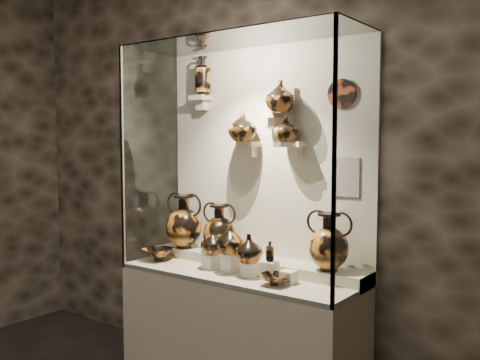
% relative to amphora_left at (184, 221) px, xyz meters
% --- Properties ---
extents(wall_back, '(5.00, 0.02, 3.20)m').
position_rel_amphora_left_xyz_m(wall_back, '(0.62, 0.19, 0.49)').
color(wall_back, '#2B241B').
rests_on(wall_back, ground).
extents(plinth, '(1.70, 0.60, 0.80)m').
position_rel_amphora_left_xyz_m(plinth, '(0.62, -0.13, -0.71)').
color(plinth, beige).
rests_on(plinth, floor).
extents(front_tier, '(1.68, 0.58, 0.03)m').
position_rel_amphora_left_xyz_m(front_tier, '(0.62, -0.13, -0.29)').
color(front_tier, beige).
rests_on(front_tier, plinth).
extents(rear_tier, '(1.70, 0.25, 0.10)m').
position_rel_amphora_left_xyz_m(rear_tier, '(0.62, 0.05, -0.26)').
color(rear_tier, beige).
rests_on(rear_tier, plinth).
extents(back_panel, '(1.70, 0.03, 1.60)m').
position_rel_amphora_left_xyz_m(back_panel, '(0.62, 0.19, 0.49)').
color(back_panel, beige).
rests_on(back_panel, plinth).
extents(glass_front, '(1.70, 0.01, 1.60)m').
position_rel_amphora_left_xyz_m(glass_front, '(0.62, -0.42, 0.49)').
color(glass_front, white).
rests_on(glass_front, plinth).
extents(glass_left, '(0.01, 0.60, 1.60)m').
position_rel_amphora_left_xyz_m(glass_left, '(-0.22, -0.13, 0.49)').
color(glass_left, white).
rests_on(glass_left, plinth).
extents(glass_right, '(0.01, 0.60, 1.60)m').
position_rel_amphora_left_xyz_m(glass_right, '(1.47, -0.13, 0.49)').
color(glass_right, white).
rests_on(glass_right, plinth).
extents(glass_top, '(1.70, 0.60, 0.01)m').
position_rel_amphora_left_xyz_m(glass_top, '(0.62, -0.13, 1.29)').
color(glass_top, white).
rests_on(glass_top, back_panel).
extents(frame_post_left, '(0.02, 0.02, 1.60)m').
position_rel_amphora_left_xyz_m(frame_post_left, '(-0.22, -0.42, 0.49)').
color(frame_post_left, gray).
rests_on(frame_post_left, plinth).
extents(frame_post_right, '(0.02, 0.02, 1.60)m').
position_rel_amphora_left_xyz_m(frame_post_right, '(1.46, -0.42, 0.49)').
color(frame_post_right, gray).
rests_on(frame_post_right, plinth).
extents(pedestal_a, '(0.09, 0.09, 0.10)m').
position_rel_amphora_left_xyz_m(pedestal_a, '(0.40, -0.18, -0.23)').
color(pedestal_a, silver).
rests_on(pedestal_a, front_tier).
extents(pedestal_b, '(0.09, 0.09, 0.13)m').
position_rel_amphora_left_xyz_m(pedestal_b, '(0.57, -0.18, -0.21)').
color(pedestal_b, silver).
rests_on(pedestal_b, front_tier).
extents(pedestal_c, '(0.09, 0.09, 0.09)m').
position_rel_amphora_left_xyz_m(pedestal_c, '(0.74, -0.18, -0.23)').
color(pedestal_c, silver).
rests_on(pedestal_c, front_tier).
extents(pedestal_d, '(0.09, 0.09, 0.12)m').
position_rel_amphora_left_xyz_m(pedestal_d, '(0.90, -0.18, -0.22)').
color(pedestal_d, silver).
rests_on(pedestal_d, front_tier).
extents(pedestal_e, '(0.09, 0.09, 0.08)m').
position_rel_amphora_left_xyz_m(pedestal_e, '(1.04, -0.18, -0.24)').
color(pedestal_e, silver).
rests_on(pedestal_e, front_tier).
extents(bracket_ul, '(0.14, 0.12, 0.04)m').
position_rel_amphora_left_xyz_m(bracket_ul, '(0.07, 0.11, 0.94)').
color(bracket_ul, beige).
rests_on(bracket_ul, back_panel).
extents(bracket_ca, '(0.14, 0.12, 0.04)m').
position_rel_amphora_left_xyz_m(bracket_ca, '(0.52, 0.11, 0.59)').
color(bracket_ca, beige).
rests_on(bracket_ca, back_panel).
extents(bracket_cb, '(0.10, 0.12, 0.04)m').
position_rel_amphora_left_xyz_m(bracket_cb, '(0.72, 0.11, 0.79)').
color(bracket_cb, beige).
rests_on(bracket_cb, back_panel).
extents(bracket_cc, '(0.14, 0.12, 0.04)m').
position_rel_amphora_left_xyz_m(bracket_cc, '(0.90, 0.11, 0.59)').
color(bracket_cc, beige).
rests_on(bracket_cc, back_panel).
extents(amphora_left, '(0.41, 0.41, 0.41)m').
position_rel_amphora_left_xyz_m(amphora_left, '(0.00, 0.00, 0.00)').
color(amphora_left, '#BC6D24').
rests_on(amphora_left, rear_tier).
extents(amphora_mid, '(0.30, 0.30, 0.36)m').
position_rel_amphora_left_xyz_m(amphora_mid, '(0.33, 0.02, -0.03)').
color(amphora_mid, '#A3591C').
rests_on(amphora_mid, rear_tier).
extents(amphora_right, '(0.36, 0.36, 0.37)m').
position_rel_amphora_left_xyz_m(amphora_right, '(1.22, 0.01, -0.02)').
color(amphora_right, '#BC6D24').
rests_on(amphora_right, rear_tier).
extents(jug_a, '(0.22, 0.22, 0.18)m').
position_rel_amphora_left_xyz_m(jug_a, '(0.42, -0.17, -0.09)').
color(jug_a, '#BC6D24').
rests_on(jug_a, pedestal_a).
extents(jug_b, '(0.25, 0.25, 0.20)m').
position_rel_amphora_left_xyz_m(jug_b, '(0.59, -0.19, -0.05)').
color(jug_b, '#A3591C').
rests_on(jug_b, pedestal_b).
extents(jug_c, '(0.21, 0.21, 0.19)m').
position_rel_amphora_left_xyz_m(jug_c, '(0.75, -0.19, -0.09)').
color(jug_c, '#BC6D24').
rests_on(jug_c, pedestal_c).
extents(lekythos_small, '(0.08, 0.08, 0.15)m').
position_rel_amphora_left_xyz_m(lekythos_small, '(0.90, -0.18, -0.08)').
color(lekythos_small, '#A3591C').
rests_on(lekythos_small, pedestal_d).
extents(kylix_left, '(0.33, 0.30, 0.11)m').
position_rel_amphora_left_xyz_m(kylix_left, '(-0.06, -0.21, -0.22)').
color(kylix_left, '#A3591C').
rests_on(kylix_left, front_tier).
extents(kylix_right, '(0.26, 0.23, 0.09)m').
position_rel_amphora_left_xyz_m(kylix_right, '(0.99, -0.27, -0.23)').
color(kylix_right, '#BC6D24').
rests_on(kylix_right, front_tier).
extents(lekythos_tall, '(0.14, 0.14, 0.33)m').
position_rel_amphora_left_xyz_m(lekythos_tall, '(0.11, 0.10, 1.12)').
color(lekythos_tall, '#BC6D24').
rests_on(lekythos_tall, bracket_ul).
extents(ovoid_vase_a, '(0.24, 0.24, 0.22)m').
position_rel_amphora_left_xyz_m(ovoid_vase_a, '(0.51, 0.06, 0.72)').
color(ovoid_vase_a, '#A3591C').
rests_on(ovoid_vase_a, bracket_ca).
extents(ovoid_vase_b, '(0.27, 0.27, 0.21)m').
position_rel_amphora_left_xyz_m(ovoid_vase_b, '(0.82, 0.06, 0.92)').
color(ovoid_vase_b, '#A3591C').
rests_on(ovoid_vase_b, bracket_cb).
extents(ovoid_vase_c, '(0.19, 0.19, 0.17)m').
position_rel_amphora_left_xyz_m(ovoid_vase_c, '(0.86, 0.08, 0.70)').
color(ovoid_vase_c, '#A3591C').
rests_on(ovoid_vase_c, bracket_cc).
extents(wall_plate, '(0.19, 0.02, 0.19)m').
position_rel_amphora_left_xyz_m(wall_plate, '(1.22, 0.16, 0.92)').
color(wall_plate, '#923A1C').
rests_on(wall_plate, back_panel).
extents(info_placard, '(0.19, 0.01, 0.25)m').
position_rel_amphora_left_xyz_m(info_placard, '(1.25, 0.17, 0.38)').
color(info_placard, beige).
rests_on(info_placard, back_panel).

